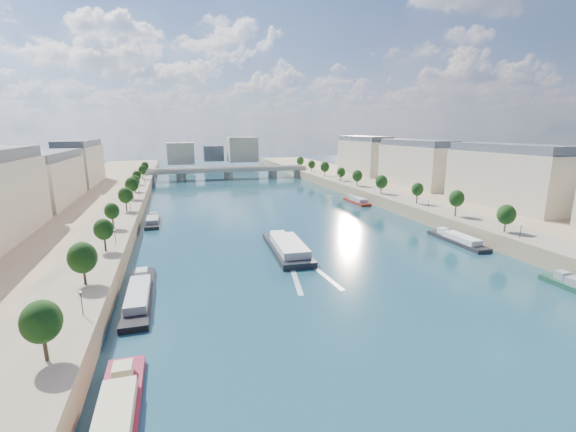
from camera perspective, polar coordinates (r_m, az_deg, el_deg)
ground at (r=143.00m, az=-1.08°, el=-1.10°), size 700.00×700.00×0.00m
quay_left at (r=141.80m, az=-30.38°, el=-1.97°), size 44.00×520.00×5.00m
quay_right at (r=175.58m, az=22.19°, el=1.39°), size 44.00×520.00×5.00m
pave_left at (r=138.32m, az=-24.47°, el=-0.59°), size 14.00×520.00×0.10m
pave_right at (r=166.19m, az=18.21°, el=2.00°), size 14.00×520.00×0.10m
trees_left at (r=138.96m, az=-23.76°, el=1.82°), size 4.80×268.80×8.26m
trees_right at (r=172.44m, az=15.91°, el=4.35°), size 4.80×268.80×8.26m
lamps_left at (r=127.47m, az=-23.16°, el=-0.27°), size 0.36×200.36×4.28m
lamps_right at (r=167.34m, az=16.04°, el=3.16°), size 0.36×200.36×4.28m
buildings_left at (r=154.41m, az=-34.64°, el=3.88°), size 16.00×226.00×23.20m
buildings_right at (r=191.04m, az=23.36°, el=6.38°), size 16.00×226.00×23.20m
skyline at (r=356.12m, az=-10.26°, el=9.41°), size 79.00×42.00×22.00m
bridge at (r=274.46m, az=-8.83°, el=6.51°), size 112.00×12.00×8.15m
tour_barge at (r=109.96m, az=-0.14°, el=-4.72°), size 10.77×31.43×4.20m
wake at (r=95.51m, az=2.71°, el=-8.26°), size 10.75×26.03×0.04m
moored_barges_left at (r=75.03m, az=-21.88°, el=-14.68°), size 5.00×158.22×3.60m
moored_barges_right at (r=119.85m, az=28.13°, el=-4.98°), size 5.00×165.23×3.60m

